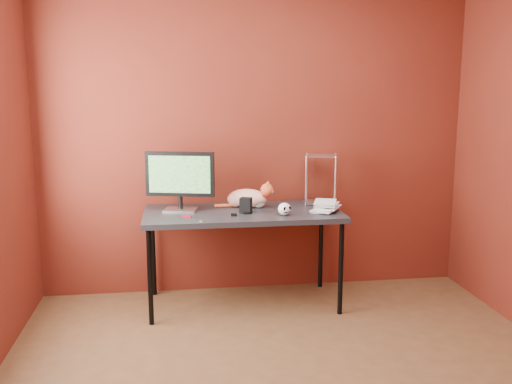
{
  "coord_description": "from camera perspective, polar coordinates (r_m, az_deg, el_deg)",
  "views": [
    {
      "loc": [
        -0.64,
        -2.86,
        1.7
      ],
      "look_at": [
        -0.08,
        1.15,
        0.94
      ],
      "focal_mm": 40.0,
      "sensor_mm": 36.0,
      "label": 1
    }
  ],
  "objects": [
    {
      "name": "cat",
      "position": [
        4.49,
        -0.81,
        -0.6
      ],
      "size": [
        0.46,
        0.27,
        0.22
      ],
      "rotation": [
        0.0,
        0.0,
        -0.39
      ],
      "color": "#E76031",
      "rests_on": "desk"
    },
    {
      "name": "room",
      "position": [
        2.95,
        4.59,
        5.63
      ],
      "size": [
        3.52,
        3.52,
        2.61
      ],
      "color": "#4F321B",
      "rests_on": "ground"
    },
    {
      "name": "book_stack",
      "position": [
        4.35,
        6.09,
        3.9
      ],
      "size": [
        0.26,
        0.28,
        0.89
      ],
      "rotation": [
        0.0,
        0.0,
        -0.43
      ],
      "color": "beige",
      "rests_on": "desk"
    },
    {
      "name": "desk",
      "position": [
        4.38,
        -1.34,
        -2.56
      ],
      "size": [
        1.5,
        0.7,
        0.75
      ],
      "color": "black",
      "rests_on": "ground"
    },
    {
      "name": "black_gadget",
      "position": [
        4.21,
        -2.22,
        -2.28
      ],
      "size": [
        0.05,
        0.03,
        0.02
      ],
      "primitive_type": "cube",
      "rotation": [
        0.0,
        0.0,
        -0.17
      ],
      "color": "black",
      "rests_on": "desk"
    },
    {
      "name": "wire_rack",
      "position": [
        4.64,
        6.5,
        1.29
      ],
      "size": [
        0.27,
        0.24,
        0.4
      ],
      "rotation": [
        0.0,
        0.0,
        -0.26
      ],
      "color": "#BBBBC0",
      "rests_on": "desk"
    },
    {
      "name": "washer",
      "position": [
        4.06,
        -5.41,
        -2.91
      ],
      "size": [
        0.04,
        0.04,
        0.0
      ],
      "primitive_type": "cylinder",
      "color": "#BBBBC0",
      "rests_on": "desk"
    },
    {
      "name": "pocket_knife",
      "position": [
        4.19,
        -6.96,
        -2.44
      ],
      "size": [
        0.07,
        0.04,
        0.01
      ],
      "primitive_type": "cube",
      "rotation": [
        0.0,
        0.0,
        -0.26
      ],
      "color": "#AE0D28",
      "rests_on": "desk"
    },
    {
      "name": "monitor",
      "position": [
        4.36,
        -7.61,
        1.36
      ],
      "size": [
        0.52,
        0.22,
        0.46
      ],
      "rotation": [
        0.0,
        0.0,
        -0.24
      ],
      "color": "#BBBBC0",
      "rests_on": "desk"
    },
    {
      "name": "speaker",
      "position": [
        4.29,
        -1.02,
        -1.41
      ],
      "size": [
        0.11,
        0.1,
        0.12
      ],
      "rotation": [
        0.0,
        0.0,
        -0.39
      ],
      "color": "black",
      "rests_on": "desk"
    },
    {
      "name": "skull_mug",
      "position": [
        4.22,
        2.87,
        -1.71
      ],
      "size": [
        0.1,
        0.1,
        0.09
      ],
      "rotation": [
        0.0,
        0.0,
        0.33
      ],
      "color": "white",
      "rests_on": "desk"
    }
  ]
}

